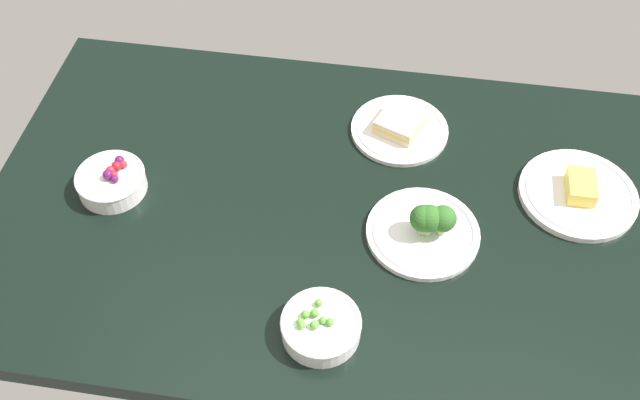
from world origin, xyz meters
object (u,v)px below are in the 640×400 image
object	(u,v)px
plate_broccoli	(426,228)
bowl_berries	(111,181)
bowl_peas	(321,326)
plate_sandwich	(400,127)
plate_cheese	(578,193)

from	to	relation	value
plate_broccoli	bowl_berries	bearing A→B (deg)	178.17
bowl_peas	plate_sandwich	bearing A→B (deg)	79.76
plate_sandwich	bowl_berries	size ratio (longest dim) A/B	1.51
plate_sandwich	plate_cheese	world-z (taller)	plate_cheese
plate_sandwich	plate_cheese	size ratio (longest dim) A/B	0.89
bowl_berries	bowl_peas	xyz separation A→B (cm)	(44.78, -25.03, -0.16)
bowl_berries	bowl_peas	distance (cm)	51.30
bowl_berries	plate_broccoli	bearing A→B (deg)	-1.83
plate_broccoli	bowl_berries	world-z (taller)	plate_broccoli
plate_broccoli	plate_cheese	distance (cm)	31.78
bowl_peas	plate_cheese	size ratio (longest dim) A/B	0.60
plate_sandwich	plate_broccoli	size ratio (longest dim) A/B	0.96
plate_cheese	bowl_berries	bearing A→B (deg)	-172.34
plate_cheese	bowl_peas	bearing A→B (deg)	-140.18
plate_broccoli	bowl_berries	size ratio (longest dim) A/B	1.57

